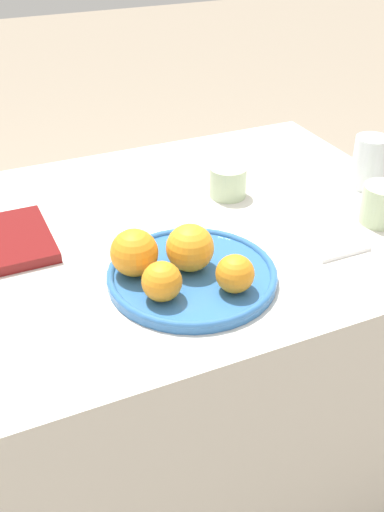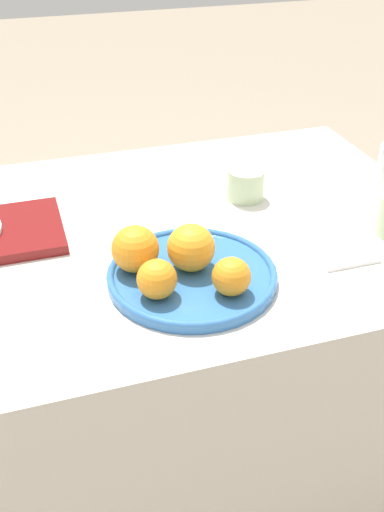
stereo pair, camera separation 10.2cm
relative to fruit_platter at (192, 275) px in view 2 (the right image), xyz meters
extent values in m
plane|color=gray|center=(-0.04, 0.19, -0.77)|extent=(12.00, 12.00, 0.00)
cube|color=silver|center=(-0.04, 0.19, -0.39)|extent=(1.24, 0.81, 0.76)
cylinder|color=#336BAD|center=(0.00, 0.00, 0.00)|extent=(0.30, 0.30, 0.02)
torus|color=#336BAD|center=(0.00, 0.00, 0.00)|extent=(0.30, 0.30, 0.01)
sphere|color=orange|center=(0.00, 0.02, 0.05)|extent=(0.08, 0.08, 0.08)
sphere|color=orange|center=(-0.07, -0.05, 0.04)|extent=(0.07, 0.07, 0.07)
sphere|color=orange|center=(-0.09, 0.04, 0.05)|extent=(0.08, 0.08, 0.08)
sphere|color=orange|center=(0.04, -0.07, 0.04)|extent=(0.06, 0.06, 0.06)
cylinder|color=#B7CC9E|center=(0.20, 0.26, 0.02)|extent=(0.08, 0.08, 0.07)
cube|color=white|center=(0.29, 0.01, -0.01)|extent=(0.11, 0.11, 0.01)
camera|label=1|loc=(-0.35, -0.78, 0.59)|focal=42.00mm
camera|label=2|loc=(-0.26, -0.81, 0.59)|focal=42.00mm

